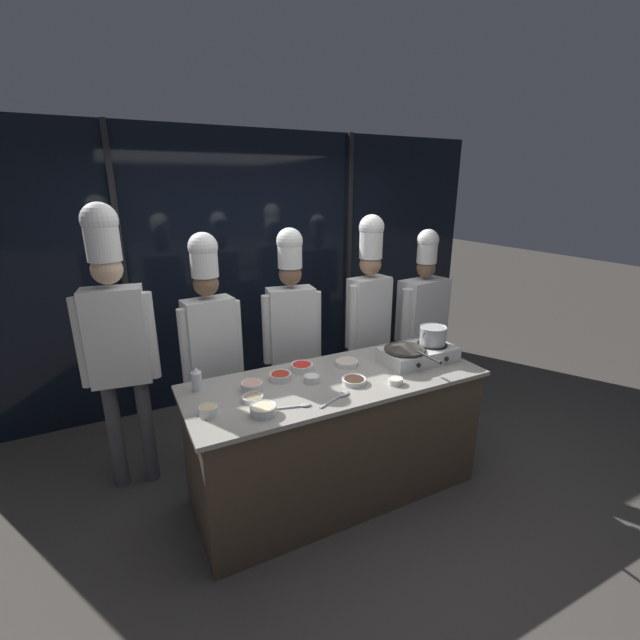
{
  "coord_description": "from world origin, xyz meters",
  "views": [
    {
      "loc": [
        -1.31,
        -2.33,
        2.18
      ],
      "look_at": [
        0.0,
        0.25,
        1.26
      ],
      "focal_mm": 24.0,
      "sensor_mm": 36.0,
      "label": 1
    }
  ],
  "objects_px": {
    "prep_bowl_chicken": "(347,362)",
    "chef_sous": "(210,333)",
    "portable_stove": "(418,354)",
    "chef_line": "(291,321)",
    "prep_bowl_garlic": "(395,381)",
    "prep_bowl_shrimp": "(252,385)",
    "prep_bowl_bell_pepper": "(302,367)",
    "prep_bowl_chili_flakes": "(280,376)",
    "frying_pan": "(405,346)",
    "chef_head": "(116,327)",
    "chef_apprentice": "(423,313)",
    "prep_bowl_mushrooms": "(253,398)",
    "prep_bowl_soy_glaze": "(354,380)",
    "serving_spoon_slotted": "(340,396)",
    "prep_bowl_noodles": "(263,409)",
    "serving_spoon_solid": "(300,406)",
    "prep_bowl_rice": "(312,378)",
    "stock_pot": "(433,335)",
    "chef_pastry": "(369,306)",
    "prep_bowl_ginger": "(208,410)",
    "squeeze_bottle_clear": "(197,379)"
  },
  "relations": [
    {
      "from": "prep_bowl_chicken",
      "to": "chef_sous",
      "type": "distance_m",
      "value": 1.04
    },
    {
      "from": "portable_stove",
      "to": "chef_line",
      "type": "bearing_deg",
      "value": 132.28
    },
    {
      "from": "prep_bowl_garlic",
      "to": "prep_bowl_shrimp",
      "type": "distance_m",
      "value": 0.95
    },
    {
      "from": "prep_bowl_bell_pepper",
      "to": "prep_bowl_chili_flakes",
      "type": "xyz_separation_m",
      "value": [
        -0.19,
        -0.07,
        -0.0
      ]
    },
    {
      "from": "frying_pan",
      "to": "chef_head",
      "type": "distance_m",
      "value": 2.04
    },
    {
      "from": "prep_bowl_chili_flakes",
      "to": "chef_apprentice",
      "type": "xyz_separation_m",
      "value": [
        1.7,
        0.57,
        0.06
      ]
    },
    {
      "from": "prep_bowl_mushrooms",
      "to": "prep_bowl_soy_glaze",
      "type": "height_order",
      "value": "prep_bowl_soy_glaze"
    },
    {
      "from": "prep_bowl_garlic",
      "to": "serving_spoon_slotted",
      "type": "bearing_deg",
      "value": 179.1
    },
    {
      "from": "prep_bowl_bell_pepper",
      "to": "chef_apprentice",
      "type": "height_order",
      "value": "chef_apprentice"
    },
    {
      "from": "prep_bowl_noodles",
      "to": "chef_apprentice",
      "type": "bearing_deg",
      "value": 25.97
    },
    {
      "from": "prep_bowl_mushrooms",
      "to": "serving_spoon_solid",
      "type": "bearing_deg",
      "value": -40.62
    },
    {
      "from": "prep_bowl_chili_flakes",
      "to": "portable_stove",
      "type": "bearing_deg",
      "value": -9.19
    },
    {
      "from": "prep_bowl_mushrooms",
      "to": "serving_spoon_solid",
      "type": "relative_size",
      "value": 0.63
    },
    {
      "from": "prep_bowl_rice",
      "to": "prep_bowl_soy_glaze",
      "type": "bearing_deg",
      "value": -31.58
    },
    {
      "from": "prep_bowl_rice",
      "to": "prep_bowl_soy_glaze",
      "type": "distance_m",
      "value": 0.29
    },
    {
      "from": "prep_bowl_shrimp",
      "to": "chef_sous",
      "type": "relative_size",
      "value": 0.08
    },
    {
      "from": "stock_pot",
      "to": "serving_spoon_solid",
      "type": "distance_m",
      "value": 1.24
    },
    {
      "from": "prep_bowl_shrimp",
      "to": "chef_sous",
      "type": "distance_m",
      "value": 0.65
    },
    {
      "from": "chef_sous",
      "to": "chef_line",
      "type": "xyz_separation_m",
      "value": [
        0.68,
        0.04,
        -0.01
      ]
    },
    {
      "from": "prep_bowl_chili_flakes",
      "to": "stock_pot",
      "type": "bearing_deg",
      "value": -8.18
    },
    {
      "from": "chef_pastry",
      "to": "chef_sous",
      "type": "bearing_deg",
      "value": -8.75
    },
    {
      "from": "prep_bowl_ginger",
      "to": "prep_bowl_soy_glaze",
      "type": "relative_size",
      "value": 0.67
    },
    {
      "from": "prep_bowl_ginger",
      "to": "serving_spoon_slotted",
      "type": "bearing_deg",
      "value": -10.75
    },
    {
      "from": "squeeze_bottle_clear",
      "to": "chef_line",
      "type": "bearing_deg",
      "value": 29.7
    },
    {
      "from": "stock_pot",
      "to": "prep_bowl_rice",
      "type": "xyz_separation_m",
      "value": [
        -1.0,
        0.04,
        -0.16
      ]
    },
    {
      "from": "prep_bowl_soy_glaze",
      "to": "chef_line",
      "type": "bearing_deg",
      "value": 94.89
    },
    {
      "from": "squeeze_bottle_clear",
      "to": "chef_sous",
      "type": "distance_m",
      "value": 0.52
    },
    {
      "from": "chef_pastry",
      "to": "portable_stove",
      "type": "bearing_deg",
      "value": 80.53
    },
    {
      "from": "chef_head",
      "to": "chef_pastry",
      "type": "bearing_deg",
      "value": -174.55
    },
    {
      "from": "prep_bowl_soy_glaze",
      "to": "prep_bowl_garlic",
      "type": "bearing_deg",
      "value": -28.99
    },
    {
      "from": "prep_bowl_chicken",
      "to": "prep_bowl_mushrooms",
      "type": "relative_size",
      "value": 1.25
    },
    {
      "from": "frying_pan",
      "to": "prep_bowl_rice",
      "type": "height_order",
      "value": "frying_pan"
    },
    {
      "from": "serving_spoon_slotted",
      "to": "serving_spoon_solid",
      "type": "xyz_separation_m",
      "value": [
        -0.27,
        -0.0,
        -0.0
      ]
    },
    {
      "from": "prep_bowl_mushrooms",
      "to": "prep_bowl_rice",
      "type": "relative_size",
      "value": 1.23
    },
    {
      "from": "portable_stove",
      "to": "chef_pastry",
      "type": "xyz_separation_m",
      "value": [
        0.02,
        0.71,
        0.2
      ]
    },
    {
      "from": "serving_spoon_solid",
      "to": "chef_apprentice",
      "type": "xyz_separation_m",
      "value": [
        1.74,
        0.98,
        0.08
      ]
    },
    {
      "from": "squeeze_bottle_clear",
      "to": "chef_apprentice",
      "type": "height_order",
      "value": "chef_apprentice"
    },
    {
      "from": "prep_bowl_bell_pepper",
      "to": "prep_bowl_noodles",
      "type": "relative_size",
      "value": 1.04
    },
    {
      "from": "serving_spoon_slotted",
      "to": "chef_pastry",
      "type": "bearing_deg",
      "value": 49.01
    },
    {
      "from": "stock_pot",
      "to": "serving_spoon_slotted",
      "type": "bearing_deg",
      "value": -165.95
    },
    {
      "from": "prep_bowl_chicken",
      "to": "prep_bowl_noodles",
      "type": "bearing_deg",
      "value": -153.57
    },
    {
      "from": "portable_stove",
      "to": "prep_bowl_ginger",
      "type": "bearing_deg",
      "value": -176.99
    },
    {
      "from": "prep_bowl_ginger",
      "to": "prep_bowl_bell_pepper",
      "type": "bearing_deg",
      "value": 23.68
    },
    {
      "from": "portable_stove",
      "to": "chef_apprentice",
      "type": "relative_size",
      "value": 0.31
    },
    {
      "from": "chef_pastry",
      "to": "frying_pan",
      "type": "bearing_deg",
      "value": 70.34
    },
    {
      "from": "chef_pastry",
      "to": "prep_bowl_chili_flakes",
      "type": "bearing_deg",
      "value": 18.96
    },
    {
      "from": "prep_bowl_chicken",
      "to": "prep_bowl_mushrooms",
      "type": "xyz_separation_m",
      "value": [
        -0.79,
        -0.21,
        -0.0
      ]
    },
    {
      "from": "prep_bowl_shrimp",
      "to": "stock_pot",
      "type": "bearing_deg",
      "value": -4.49
    },
    {
      "from": "prep_bowl_ginger",
      "to": "chef_head",
      "type": "xyz_separation_m",
      "value": [
        -0.41,
        0.86,
        0.31
      ]
    },
    {
      "from": "stock_pot",
      "to": "prep_bowl_chicken",
      "type": "relative_size",
      "value": 1.37
    }
  ]
}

